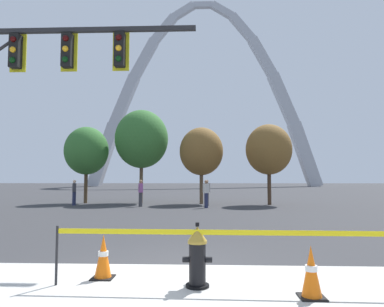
# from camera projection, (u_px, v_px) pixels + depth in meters

# --- Properties ---
(ground_plane) EXTENTS (240.00, 240.00, 0.00)m
(ground_plane) POSITION_uv_depth(u_px,v_px,m) (174.00, 270.00, 6.48)
(ground_plane) COLOR #333335
(fire_hydrant) EXTENTS (0.46, 0.48, 0.99)m
(fire_hydrant) POSITION_uv_depth(u_px,v_px,m) (197.00, 257.00, 5.45)
(fire_hydrant) COLOR black
(fire_hydrant) RESTS_ON ground
(caution_tape_barrier) EXTENTS (5.30, 0.15, 0.93)m
(caution_tape_barrier) POSITION_uv_depth(u_px,v_px,m) (224.00, 246.00, 5.38)
(caution_tape_barrier) COLOR #232326
(caution_tape_barrier) RESTS_ON ground
(traffic_cone_by_hydrant) EXTENTS (0.36, 0.36, 0.73)m
(traffic_cone_by_hydrant) POSITION_uv_depth(u_px,v_px,m) (311.00, 272.00, 4.94)
(traffic_cone_by_hydrant) COLOR black
(traffic_cone_by_hydrant) RESTS_ON ground
(traffic_cone_mid_sidewalk) EXTENTS (0.36, 0.36, 0.73)m
(traffic_cone_mid_sidewalk) POSITION_uv_depth(u_px,v_px,m) (103.00, 257.00, 5.91)
(traffic_cone_mid_sidewalk) COLOR black
(traffic_cone_mid_sidewalk) RESTS_ON ground
(monument_arch) EXTENTS (50.01, 2.53, 41.24)m
(monument_arch) POSITION_uv_depth(u_px,v_px,m) (203.00, 103.00, 76.66)
(monument_arch) COLOR #B2B5BC
(monument_arch) RESTS_ON ground
(tree_far_left) EXTENTS (2.99, 2.99, 5.23)m
(tree_far_left) POSITION_uv_depth(u_px,v_px,m) (87.00, 151.00, 24.20)
(tree_far_left) COLOR brown
(tree_far_left) RESTS_ON ground
(tree_left_mid) EXTENTS (3.69, 3.69, 6.46)m
(tree_left_mid) POSITION_uv_depth(u_px,v_px,m) (142.00, 139.00, 24.53)
(tree_left_mid) COLOR brown
(tree_left_mid) RESTS_ON ground
(tree_center_left) EXTENTS (2.91, 2.91, 5.10)m
(tree_center_left) POSITION_uv_depth(u_px,v_px,m) (201.00, 151.00, 23.56)
(tree_center_left) COLOR brown
(tree_center_left) RESTS_ON ground
(tree_center_right) EXTENTS (2.96, 2.96, 5.18)m
(tree_center_right) POSITION_uv_depth(u_px,v_px,m) (269.00, 150.00, 22.71)
(tree_center_right) COLOR #473323
(tree_center_right) RESTS_ON ground
(pedestrian_walking_left) EXTENTS (0.39, 0.37, 1.59)m
(pedestrian_walking_left) POSITION_uv_depth(u_px,v_px,m) (206.00, 194.00, 20.13)
(pedestrian_walking_left) COLOR #232847
(pedestrian_walking_left) RESTS_ON ground
(pedestrian_standing_center) EXTENTS (0.32, 0.39, 1.59)m
(pedestrian_standing_center) POSITION_uv_depth(u_px,v_px,m) (141.00, 193.00, 21.04)
(pedestrian_standing_center) COLOR #38383D
(pedestrian_standing_center) RESTS_ON ground
(pedestrian_walking_right) EXTENTS (0.28, 0.38, 1.59)m
(pedestrian_walking_right) POSITION_uv_depth(u_px,v_px,m) (74.00, 192.00, 22.02)
(pedestrian_walking_right) COLOR #232847
(pedestrian_walking_right) RESTS_ON ground
(pedestrian_near_trees) EXTENTS (0.37, 0.39, 1.59)m
(pedestrian_near_trees) POSITION_uv_depth(u_px,v_px,m) (207.00, 193.00, 21.53)
(pedestrian_near_trees) COLOR #38383D
(pedestrian_near_trees) RESTS_ON ground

